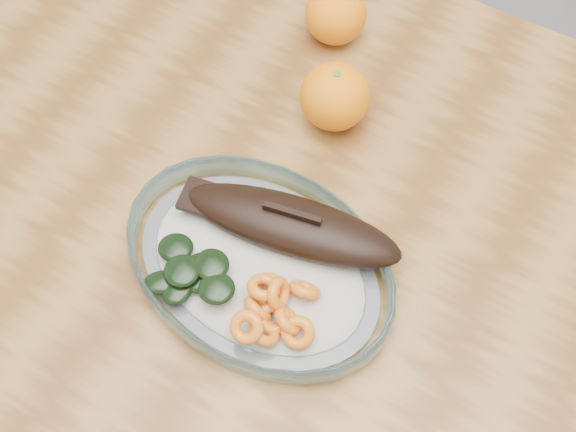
{
  "coord_description": "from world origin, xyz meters",
  "views": [
    {
      "loc": [
        0.18,
        -0.33,
        1.42
      ],
      "look_at": [
        -0.0,
        -0.01,
        0.77
      ],
      "focal_mm": 45.0,
      "sensor_mm": 36.0,
      "label": 1
    }
  ],
  "objects_px": {
    "orange_left": "(336,15)",
    "orange_right": "(335,97)",
    "dining_table": "(291,262)",
    "plated_meal": "(260,261)"
  },
  "relations": [
    {
      "from": "plated_meal",
      "to": "orange_left",
      "type": "distance_m",
      "value": 0.33
    },
    {
      "from": "dining_table",
      "to": "plated_meal",
      "type": "xyz_separation_m",
      "value": [
        -0.0,
        -0.06,
        0.12
      ]
    },
    {
      "from": "plated_meal",
      "to": "orange_left",
      "type": "height_order",
      "value": "plated_meal"
    },
    {
      "from": "dining_table",
      "to": "orange_right",
      "type": "xyz_separation_m",
      "value": [
        -0.03,
        0.14,
        0.14
      ]
    },
    {
      "from": "plated_meal",
      "to": "dining_table",
      "type": "bearing_deg",
      "value": 95.46
    },
    {
      "from": "orange_right",
      "to": "orange_left",
      "type": "bearing_deg",
      "value": 117.22
    },
    {
      "from": "plated_meal",
      "to": "orange_left",
      "type": "relative_size",
      "value": 7.79
    },
    {
      "from": "orange_right",
      "to": "dining_table",
      "type": "bearing_deg",
      "value": -79.78
    },
    {
      "from": "plated_meal",
      "to": "orange_right",
      "type": "bearing_deg",
      "value": 102.73
    },
    {
      "from": "orange_left",
      "to": "orange_right",
      "type": "xyz_separation_m",
      "value": [
        0.06,
        -0.11,
        0.0
      ]
    }
  ]
}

